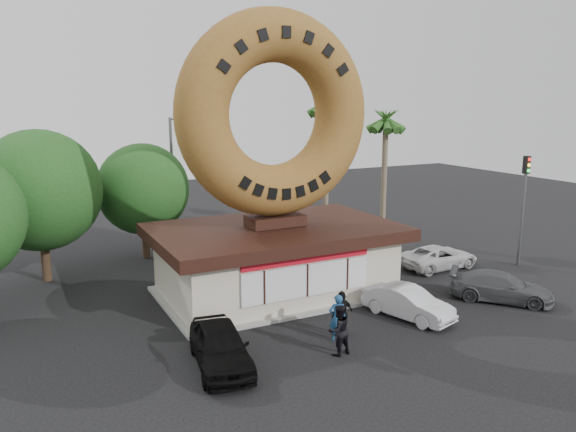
# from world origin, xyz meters

# --- Properties ---
(ground) EXTENTS (90.00, 90.00, 0.00)m
(ground) POSITION_xyz_m (0.00, 0.00, 0.00)
(ground) COLOR black
(ground) RESTS_ON ground
(donut_shop) EXTENTS (11.20, 7.20, 3.80)m
(donut_shop) POSITION_xyz_m (0.00, 5.98, 1.77)
(donut_shop) COLOR beige
(donut_shop) RESTS_ON ground
(giant_donut) EXTENTS (9.15, 2.33, 9.15)m
(giant_donut) POSITION_xyz_m (0.00, 6.00, 8.37)
(giant_donut) COLOR brown
(giant_donut) RESTS_ON donut_shop
(tree_west) EXTENTS (6.00, 6.00, 7.65)m
(tree_west) POSITION_xyz_m (-9.50, 13.00, 4.64)
(tree_west) COLOR #473321
(tree_west) RESTS_ON ground
(tree_mid) EXTENTS (5.20, 5.20, 6.63)m
(tree_mid) POSITION_xyz_m (-4.00, 15.00, 4.02)
(tree_mid) COLOR #473321
(tree_mid) RESTS_ON ground
(palm_near) EXTENTS (2.60, 2.60, 9.75)m
(palm_near) POSITION_xyz_m (7.50, 14.00, 8.41)
(palm_near) COLOR #726651
(palm_near) RESTS_ON ground
(palm_far) EXTENTS (2.60, 2.60, 8.75)m
(palm_far) POSITION_xyz_m (11.00, 12.50, 7.48)
(palm_far) COLOR #726651
(palm_far) RESTS_ON ground
(street_lamp) EXTENTS (2.11, 0.20, 8.00)m
(street_lamp) POSITION_xyz_m (-1.86, 16.00, 4.48)
(street_lamp) COLOR #59595E
(street_lamp) RESTS_ON ground
(traffic_signal) EXTENTS (0.30, 0.38, 6.07)m
(traffic_signal) POSITION_xyz_m (14.00, 3.99, 3.87)
(traffic_signal) COLOR #59595E
(traffic_signal) RESTS_ON ground
(person_left) EXTENTS (0.79, 0.65, 1.85)m
(person_left) POSITION_xyz_m (-0.22, 0.14, 0.93)
(person_left) COLOR navy
(person_left) RESTS_ON ground
(person_center) EXTENTS (0.99, 0.81, 1.88)m
(person_center) POSITION_xyz_m (-0.82, -0.89, 0.94)
(person_center) COLOR black
(person_center) RESTS_ON ground
(person_right) EXTENTS (1.13, 0.67, 1.81)m
(person_right) POSITION_xyz_m (0.20, 0.47, 0.91)
(person_right) COLOR black
(person_right) RESTS_ON ground
(car_black) EXTENTS (2.45, 4.61, 1.49)m
(car_black) POSITION_xyz_m (-4.92, 0.17, 0.75)
(car_black) COLOR black
(car_black) RESTS_ON ground
(car_silver) EXTENTS (2.46, 4.20, 1.31)m
(car_silver) POSITION_xyz_m (3.66, 0.76, 0.65)
(car_silver) COLOR #BABBC0
(car_silver) RESTS_ON ground
(car_grey) EXTENTS (4.36, 4.60, 1.31)m
(car_grey) POSITION_xyz_m (8.76, 0.44, 0.65)
(car_grey) COLOR #4E5052
(car_grey) RESTS_ON ground
(car_white) EXTENTS (4.49, 2.14, 1.24)m
(car_white) POSITION_xyz_m (9.73, 5.63, 0.62)
(car_white) COLOR silver
(car_white) RESTS_ON ground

